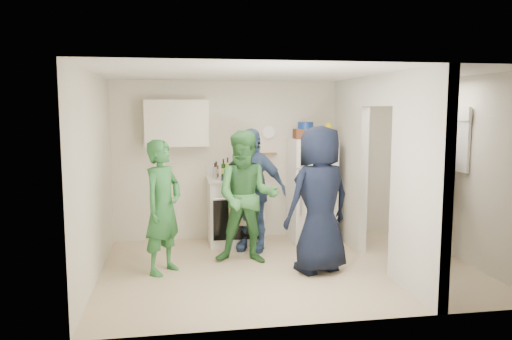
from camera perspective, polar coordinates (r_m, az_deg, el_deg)
The scene contains 36 objects.
floor at distance 6.65m, azimuth 3.76°, elevation -11.12°, with size 4.80×4.80×0.00m, color #CAB48E.
wall_back at distance 8.02m, azimuth 1.07°, elevation 1.18°, with size 4.80×4.80×0.00m, color silver.
wall_front at distance 4.75m, azimuth 8.56°, elevation -2.98°, with size 4.80×4.80×0.00m, color silver.
wall_left at distance 6.27m, azimuth -18.02°, elevation -0.82°, with size 3.40×3.40×0.00m, color silver.
wall_right at distance 7.30m, azimuth 22.52°, elevation 0.06°, with size 3.40×3.40×0.00m, color silver.
ceiling at distance 6.33m, azimuth 3.95°, elevation 10.92°, with size 4.80×4.80×0.00m, color white.
partition_pier_back at distance 7.76m, azimuth 10.63°, elevation 0.86°, with size 0.12×1.20×2.50m, color silver.
partition_pier_front at distance 5.76m, azimuth 18.13°, elevation -1.50°, with size 0.12×1.20×2.50m, color silver.
partition_header at distance 6.70m, azimuth 14.09°, elevation 8.80°, with size 0.12×1.00×0.40m, color silver.
stove at distance 7.73m, azimuth -2.41°, elevation -4.63°, with size 0.85×0.71×1.01m, color white.
upper_cabinet at distance 7.67m, azimuth -9.05°, elevation 5.32°, with size 0.95×0.34×0.70m, color silver.
fridge at distance 7.89m, azimuth 6.39°, elevation -2.26°, with size 0.66×0.64×1.60m, color white.
wicker_basket at distance 7.81m, azimuth 5.67°, elevation 4.13°, with size 0.35×0.25×0.15m, color brown.
blue_bowl at distance 7.81m, azimuth 5.68°, elevation 5.09°, with size 0.24×0.24×0.11m, color navy.
yellow_cup_stack_top at distance 7.76m, azimuth 8.25°, elevation 4.44°, with size 0.09×0.09×0.25m, color #FFF115.
wall_clock at distance 7.98m, azimuth 1.46°, elevation 4.39°, with size 0.22×0.22×0.03m, color white.
spice_shelf at distance 7.96m, azimuth 1.14°, elevation 1.86°, with size 0.35×0.08×0.03m, color olive.
nook_window at distance 7.43m, azimuth 21.72°, elevation 3.30°, with size 0.03×0.70×0.80m, color black.
nook_window_frame at distance 7.42m, azimuth 21.62°, elevation 3.30°, with size 0.04×0.76×0.86m, color white.
nook_valance at distance 7.39m, azimuth 21.58°, elevation 6.01°, with size 0.04×0.82×0.18m, color white.
yellow_cup_stack_stove at distance 7.40m, azimuth -3.15°, elevation -0.20°, with size 0.09×0.09×0.25m, color yellow.
red_cup at distance 7.47m, azimuth -0.57°, elevation -0.62°, with size 0.09×0.09×0.12m, color #A80B15.
person_green_left at distance 6.37m, azimuth -10.60°, elevation -4.17°, with size 0.62×0.40×1.69m, color #2E743E.
person_green_center at distance 6.67m, azimuth -1.04°, elevation -3.14°, with size 0.86×0.67×1.78m, color #408339.
person_denim at distance 7.28m, azimuth -0.61°, elevation -2.25°, with size 1.05×0.44×1.79m, color #354973.
person_navy at distance 6.34m, azimuth 7.26°, elevation -3.37°, with size 0.91×0.59×1.86m, color black.
person_nook at distance 7.26m, azimuth 18.82°, elevation -3.00°, with size 1.10×0.63×1.70m, color black.
bottle_a at distance 7.71m, azimuth -4.56°, elevation 0.06°, with size 0.07×0.07×0.25m, color brown.
bottle_b at distance 7.53m, azimuth -3.75°, elevation 0.13°, with size 0.06×0.06×0.30m, color #173C14.
bottle_c at distance 7.75m, azimuth -3.26°, elevation 0.32°, with size 0.06×0.06×0.30m, color silver.
bottle_d at distance 7.60m, azimuth -2.22°, elevation 0.26°, with size 0.06×0.06×0.32m, color brown.
bottle_e at distance 7.83m, azimuth -1.90°, elevation 0.28°, with size 0.06×0.06×0.27m, color #9BA4AC.
bottle_f at distance 7.68m, azimuth -1.25°, elevation 0.33°, with size 0.08×0.08×0.32m, color #123317.
bottle_g at distance 7.79m, azimuth -0.71°, elevation 0.16°, with size 0.07×0.07×0.24m, color brown.
bottle_h at distance 7.49m, azimuth -4.72°, elevation -0.13°, with size 0.06×0.06×0.25m, color #A8ACB4.
bottle_i at distance 7.73m, azimuth -2.17°, elevation 0.30°, with size 0.07×0.07×0.30m, color #51160D.
Camera 1 is at (-1.45, -6.15, 2.07)m, focal length 35.00 mm.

